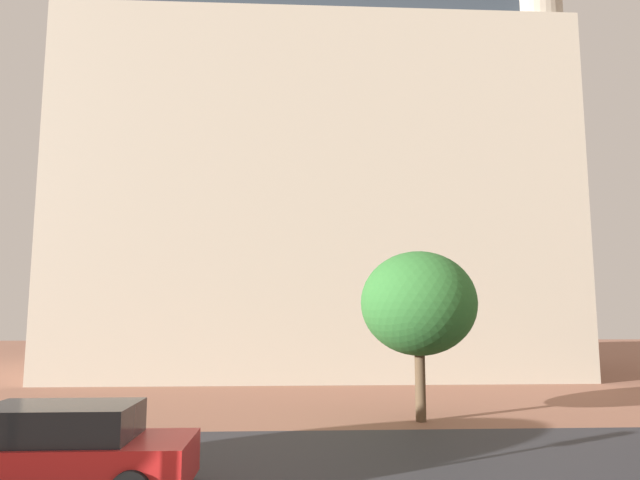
{
  "coord_description": "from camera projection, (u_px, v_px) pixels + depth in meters",
  "views": [
    {
      "loc": [
        -1.15,
        -3.3,
        2.96
      ],
      "look_at": [
        -0.45,
        10.36,
        4.79
      ],
      "focal_mm": 32.17,
      "sensor_mm": 36.0,
      "label": 1
    }
  ],
  "objects": [
    {
      "name": "tree_curb_far",
      "position": [
        418.0,
        303.0,
        16.69
      ],
      "size": [
        3.36,
        3.36,
        4.86
      ],
      "color": "brown",
      "rests_on": "ground_plane"
    },
    {
      "name": "car_red",
      "position": [
        58.0,
        452.0,
        9.59
      ],
      "size": [
        4.44,
        2.07,
        1.48
      ],
      "color": "red",
      "rests_on": "ground_plane"
    },
    {
      "name": "street_asphalt_strip",
      "position": [
        347.0,
        467.0,
        11.35
      ],
      "size": [
        120.0,
        7.34,
        0.0
      ],
      "primitive_type": "cube",
      "color": "#2D2D33",
      "rests_on": "ground_plane"
    },
    {
      "name": "ground_plane",
      "position": [
        341.0,
        450.0,
        12.83
      ],
      "size": [
        120.0,
        120.0,
        0.0
      ],
      "primitive_type": "plane",
      "color": "#93604C"
    },
    {
      "name": "landmark_building",
      "position": [
        312.0,
        185.0,
        33.39
      ],
      "size": [
        25.19,
        15.35,
        33.5
      ],
      "color": "#B2A893",
      "rests_on": "ground_plane"
    }
  ]
}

